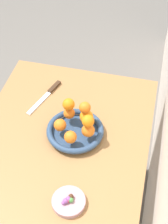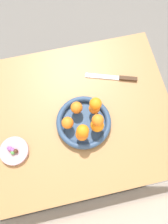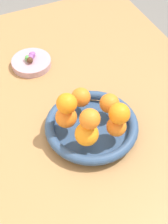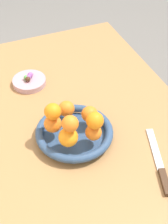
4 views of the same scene
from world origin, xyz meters
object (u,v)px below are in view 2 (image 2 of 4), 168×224
object	(u,v)px
fruit_bowl	(84,122)
candy_ball_7	(16,151)
candy_dish	(14,151)
orange_0	(94,108)
orange_6	(98,120)
candy_ball_1	(9,148)
candy_ball_5	(13,152)
candy_ball_4	(16,151)
candy_ball_2	(12,150)
candy_ball_6	(14,151)
orange_4	(97,125)
candy_ball_3	(10,149)
dining_table	(60,123)
orange_5	(96,104)
orange_2	(68,123)
candy_ball_0	(13,150)
orange_1	(77,108)
knife	(116,78)
orange_3	(82,134)
orange_7	(83,131)

from	to	relation	value
fruit_bowl	candy_ball_7	bearing A→B (deg)	11.76
candy_dish	orange_0	size ratio (longest dim) A/B	2.47
orange_6	candy_ball_1	distance (m)	0.41
candy_ball_1	candy_ball_5	distance (m)	0.03
orange_0	candy_ball_4	size ratio (longest dim) A/B	2.51
candy_ball_2	candy_ball_6	size ratio (longest dim) A/B	1.02
orange_4	candy_ball_4	xyz separation A→B (m)	(0.37, 0.03, -0.04)
candy_ball_3	dining_table	bearing A→B (deg)	-156.19
orange_0	orange_5	size ratio (longest dim) A/B	0.96
dining_table	candy_ball_7	distance (m)	0.27
orange_2	candy_ball_0	size ratio (longest dim) A/B	2.61
candy_ball_0	candy_ball_5	xyz separation A→B (m)	(0.00, 0.01, -0.00)
orange_5	candy_ball_6	world-z (taller)	orange_5
orange_6	orange_1	bearing A→B (deg)	-52.24
fruit_bowl	candy_ball_5	distance (m)	0.34
knife	candy_ball_5	bearing A→B (deg)	26.04
candy_ball_5	candy_ball_6	distance (m)	0.01
orange_3	candy_ball_4	xyz separation A→B (m)	(0.30, 0.00, -0.04)
candy_dish	candy_ball_3	world-z (taller)	candy_ball_3
candy_ball_0	candy_ball_1	distance (m)	0.02
orange_0	orange_3	xyz separation A→B (m)	(0.08, 0.10, 0.00)
fruit_bowl	orange_0	world-z (taller)	orange_0
orange_5	orange_6	xyz separation A→B (m)	(0.01, 0.07, 0.01)
orange_4	orange_6	distance (m)	0.06
candy_dish	orange_3	world-z (taller)	orange_3
fruit_bowl	candy_ball_6	bearing A→B (deg)	11.05
orange_5	candy_ball_0	distance (m)	0.42
orange_1	orange_7	size ratio (longest dim) A/B	1.03
candy_dish	candy_ball_5	distance (m)	0.02
orange_4	candy_ball_3	world-z (taller)	orange_4
fruit_bowl	candy_ball_2	bearing A→B (deg)	9.65
orange_0	orange_3	bearing A→B (deg)	52.57
candy_ball_2	candy_ball_1	bearing A→B (deg)	-45.30
orange_0	candy_ball_0	distance (m)	0.41
orange_7	candy_ball_3	xyz separation A→B (m)	(0.33, -0.01, -0.09)
orange_6	knife	xyz separation A→B (m)	(-0.16, -0.23, -0.12)
candy_ball_1	candy_dish	bearing A→B (deg)	141.94
dining_table	candy_ball_0	world-z (taller)	candy_ball_0
candy_ball_3	candy_ball_2	bearing A→B (deg)	128.85
dining_table	candy_ball_4	distance (m)	0.27
candy_ball_6	dining_table	bearing A→B (deg)	-151.88
candy_ball_1	candy_ball_7	size ratio (longest dim) A/B	0.87
orange_2	knife	world-z (taller)	orange_2
orange_5	knife	xyz separation A→B (m)	(-0.15, -0.15, -0.11)
candy_ball_4	knife	world-z (taller)	candy_ball_4
candy_ball_4	fruit_bowl	bearing A→B (deg)	-168.34
orange_2	candy_ball_5	bearing A→B (deg)	14.98
dining_table	orange_0	bearing A→B (deg)	176.67
fruit_bowl	candy_ball_0	distance (m)	0.34
candy_ball_6	fruit_bowl	bearing A→B (deg)	-168.95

